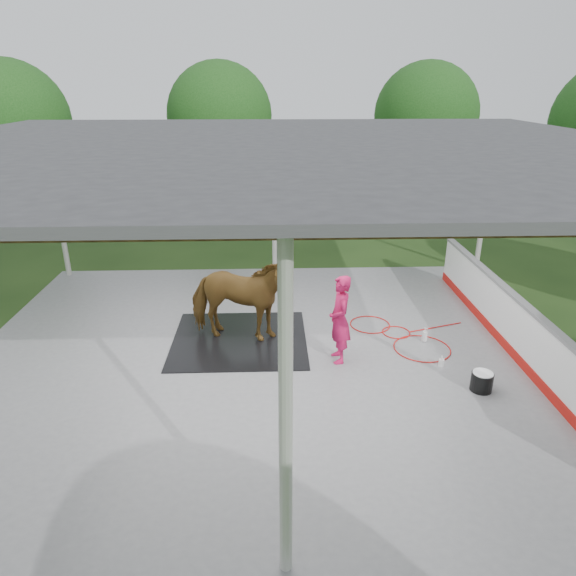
{
  "coord_description": "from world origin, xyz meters",
  "views": [
    {
      "loc": [
        -0.13,
        -8.8,
        5.04
      ],
      "look_at": [
        0.2,
        0.2,
        1.39
      ],
      "focal_mm": 32.0,
      "sensor_mm": 36.0,
      "label": 1
    }
  ],
  "objects_px": {
    "handler": "(340,319)",
    "wash_bucket": "(482,381)",
    "dasher_board": "(514,327)",
    "horse": "(238,299)"
  },
  "relations": [
    {
      "from": "horse",
      "to": "handler",
      "type": "height_order",
      "value": "horse"
    },
    {
      "from": "dasher_board",
      "to": "horse",
      "type": "bearing_deg",
      "value": 172.77
    },
    {
      "from": "horse",
      "to": "wash_bucket",
      "type": "relative_size",
      "value": 5.66
    },
    {
      "from": "horse",
      "to": "handler",
      "type": "bearing_deg",
      "value": -102.46
    },
    {
      "from": "horse",
      "to": "wash_bucket",
      "type": "xyz_separation_m",
      "value": [
        4.28,
        -2.01,
        -0.74
      ]
    },
    {
      "from": "handler",
      "to": "wash_bucket",
      "type": "relative_size",
      "value": 4.58
    },
    {
      "from": "dasher_board",
      "to": "horse",
      "type": "distance_m",
      "value": 5.44
    },
    {
      "from": "handler",
      "to": "wash_bucket",
      "type": "distance_m",
      "value": 2.69
    },
    {
      "from": "dasher_board",
      "to": "handler",
      "type": "distance_m",
      "value": 3.47
    },
    {
      "from": "dasher_board",
      "to": "handler",
      "type": "height_order",
      "value": "handler"
    }
  ]
}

